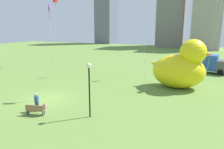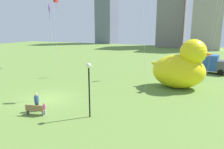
% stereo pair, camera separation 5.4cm
% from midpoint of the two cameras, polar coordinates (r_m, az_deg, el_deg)
% --- Properties ---
extents(ground_plane, '(140.00, 140.00, 0.00)m').
position_cam_midpoint_polar(ground_plane, '(22.29, -17.30, -6.44)').
color(ground_plane, olive).
extents(park_bench, '(1.62, 0.81, 0.90)m').
position_cam_midpoint_polar(park_bench, '(18.59, -20.31, -8.97)').
color(park_bench, olive).
rests_on(park_bench, ground).
extents(person_adult, '(0.39, 0.39, 1.60)m').
position_cam_midpoint_polar(person_adult, '(19.25, -19.92, -6.89)').
color(person_adult, '#38476B').
rests_on(person_adult, ground).
extents(person_child, '(0.24, 0.24, 0.99)m').
position_cam_midpoint_polar(person_child, '(18.44, -18.01, -8.72)').
color(person_child, silver).
rests_on(person_child, ground).
extents(giant_inflatable_duck, '(7.03, 4.51, 5.83)m').
position_cam_midpoint_polar(giant_inflatable_duck, '(26.00, 18.16, 1.85)').
color(giant_inflatable_duck, yellow).
rests_on(giant_inflatable_duck, ground).
extents(lamppost, '(0.41, 0.41, 4.43)m').
position_cam_midpoint_polar(lamppost, '(16.39, -6.35, -1.09)').
color(lamppost, black).
rests_on(lamppost, ground).
extents(box_truck, '(6.14, 3.17, 2.85)m').
position_cam_midpoint_polar(box_truck, '(36.73, 24.50, 2.71)').
color(box_truck, '#264CA5').
rests_on(box_truck, ground).
extents(city_skyline, '(50.13, 21.89, 33.00)m').
position_cam_midpoint_polar(city_skyline, '(85.79, 11.73, 16.97)').
color(city_skyline, slate).
rests_on(city_skyline, ground).
extents(kite_purple, '(1.49, 1.47, 10.45)m').
position_cam_midpoint_polar(kite_purple, '(32.43, -16.76, 16.29)').
color(kite_purple, silver).
rests_on(kite_purple, ground).
extents(kite_red, '(1.98, 1.92, 12.68)m').
position_cam_midpoint_polar(kite_red, '(41.43, -15.22, 19.08)').
color(kite_red, silver).
rests_on(kite_red, ground).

